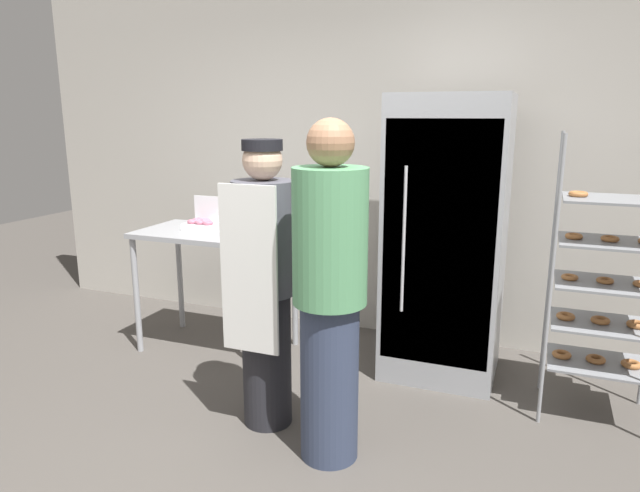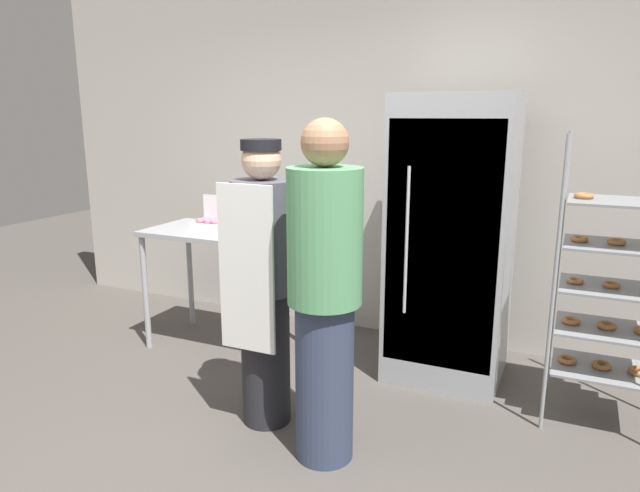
% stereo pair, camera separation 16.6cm
% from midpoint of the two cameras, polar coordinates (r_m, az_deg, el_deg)
% --- Properties ---
extents(ground_plane, '(14.00, 14.00, 0.00)m').
position_cam_midpoint_polar(ground_plane, '(3.04, -5.38, -22.37)').
color(ground_plane, '#4C4742').
extents(back_wall, '(6.40, 0.12, 2.99)m').
position_cam_midpoint_polar(back_wall, '(4.56, 8.47, 9.60)').
color(back_wall, '#B7B2A8').
rests_on(back_wall, ground_plane).
extents(refrigerator, '(0.75, 0.69, 1.89)m').
position_cam_midpoint_polar(refrigerator, '(3.87, 14.17, 0.49)').
color(refrigerator, '#9EA0A5').
rests_on(refrigerator, ground_plane).
extents(baking_rack, '(0.60, 0.48, 1.66)m').
position_cam_midpoint_polar(baking_rack, '(3.62, 28.27, -3.86)').
color(baking_rack, '#93969B').
rests_on(baking_rack, ground_plane).
extents(prep_counter, '(1.13, 0.63, 0.92)m').
position_cam_midpoint_polar(prep_counter, '(4.31, -8.66, 0.06)').
color(prep_counter, '#9EA0A5').
rests_on(prep_counter, ground_plane).
extents(donut_box, '(0.27, 0.20, 0.24)m').
position_cam_midpoint_polar(donut_box, '(4.36, -9.75, 2.33)').
color(donut_box, white).
rests_on(donut_box, prep_counter).
extents(blender_pitcher, '(0.14, 0.14, 0.31)m').
position_cam_midpoint_polar(blender_pitcher, '(4.25, -4.32, 3.46)').
color(blender_pitcher, black).
rests_on(blender_pitcher, prep_counter).
extents(person_baker, '(0.35, 0.36, 1.63)m').
position_cam_midpoint_polar(person_baker, '(3.19, -4.18, -3.58)').
color(person_baker, '#232328').
rests_on(person_baker, ground_plane).
extents(person_customer, '(0.37, 0.37, 1.75)m').
position_cam_midpoint_polar(person_customer, '(2.83, 2.15, -4.85)').
color(person_customer, '#333D56').
rests_on(person_customer, ground_plane).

